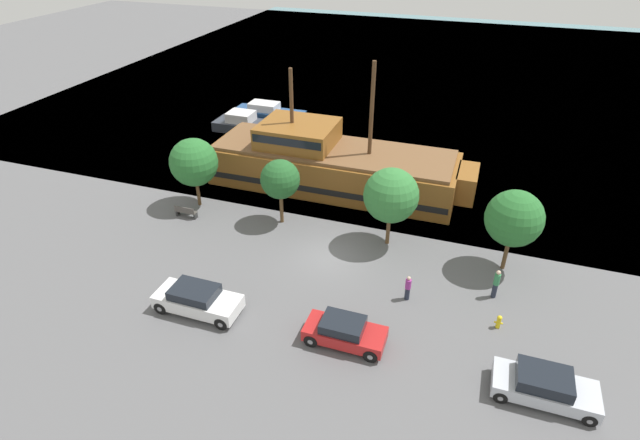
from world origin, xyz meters
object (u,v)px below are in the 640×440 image
object	(u,v)px
fire_hydrant	(499,321)
pedestrian_walking_far	(408,288)
moored_boat_dockside	(269,114)
parked_car_curb_rear	(197,300)
parked_car_curb_mid	(545,386)
pirate_ship	(331,164)
bench_promenade_east	(186,212)
moored_boat_outer	(245,124)
pedestrian_walking_near	(496,284)
parked_car_curb_front	(344,332)

from	to	relation	value
fire_hydrant	pedestrian_walking_far	world-z (taller)	pedestrian_walking_far
moored_boat_dockside	pedestrian_walking_far	world-z (taller)	moored_boat_dockside
moored_boat_dockside	parked_car_curb_rear	distance (m)	28.23
parked_car_curb_mid	fire_hydrant	distance (m)	4.33
pirate_ship	bench_promenade_east	xyz separation A→B (m)	(-7.98, -7.75, -1.36)
parked_car_curb_rear	moored_boat_dockside	bearing A→B (deg)	106.45
fire_hydrant	moored_boat_outer	bearing A→B (deg)	140.32
moored_boat_dockside	pedestrian_walking_near	size ratio (longest dim) A/B	3.99
parked_car_curb_mid	parked_car_curb_rear	size ratio (longest dim) A/B	0.95
fire_hydrant	parked_car_curb_mid	bearing A→B (deg)	-62.98
moored_boat_dockside	parked_car_curb_mid	distance (m)	36.85
parked_car_curb_mid	bench_promenade_east	xyz separation A→B (m)	(-22.73, 8.03, -0.27)
pirate_ship	pedestrian_walking_near	bearing A→B (deg)	-37.45
parked_car_curb_mid	pedestrian_walking_far	xyz separation A→B (m)	(-6.74, 4.52, 0.07)
pedestrian_walking_far	fire_hydrant	bearing A→B (deg)	-7.98
parked_car_curb_front	parked_car_curb_mid	world-z (taller)	parked_car_curb_mid
moored_boat_dockside	bench_promenade_east	size ratio (longest dim) A/B	4.67
pedestrian_walking_far	moored_boat_dockside	bearing A→B (deg)	128.95
pirate_ship	parked_car_curb_rear	bearing A→B (deg)	-98.06
parked_car_curb_front	bench_promenade_east	world-z (taller)	parked_car_curb_front
moored_boat_outer	parked_car_curb_front	world-z (taller)	moored_boat_outer
parked_car_curb_mid	moored_boat_dockside	bearing A→B (deg)	132.69
pirate_ship	pedestrian_walking_near	xyz separation A→B (m)	(12.47, -9.55, -0.88)
moored_boat_outer	pedestrian_walking_far	size ratio (longest dim) A/B	3.93
pedestrian_walking_near	pedestrian_walking_far	distance (m)	4.78
bench_promenade_east	moored_boat_outer	bearing A→B (deg)	101.70
moored_boat_outer	parked_car_curb_rear	xyz separation A→B (m)	(9.00, -23.77, 0.08)
parked_car_curb_front	bench_promenade_east	bearing A→B (deg)	150.59
pirate_ship	fire_hydrant	size ratio (longest dim) A/B	25.69
parked_car_curb_front	parked_car_curb_mid	size ratio (longest dim) A/B	0.91
parked_car_curb_front	fire_hydrant	bearing A→B (deg)	26.39
parked_car_curb_rear	pedestrian_walking_near	bearing A→B (deg)	22.95
moored_boat_outer	parked_car_curb_front	bearing A→B (deg)	-54.17
moored_boat_dockside	fire_hydrant	xyz separation A→B (m)	(23.02, -23.24, -0.26)
pedestrian_walking_near	parked_car_curb_mid	bearing A→B (deg)	-69.88
parked_car_curb_front	fire_hydrant	size ratio (longest dim) A/B	5.16
moored_boat_dockside	parked_car_curb_rear	size ratio (longest dim) A/B	1.56
moored_boat_outer	pedestrian_walking_far	xyz separation A→B (m)	(19.25, -19.26, 0.10)
moored_boat_dockside	parked_car_curb_front	xyz separation A→B (m)	(15.93, -26.76, 0.03)
pirate_ship	parked_car_curb_rear	size ratio (longest dim) A/B	4.30
moored_boat_dockside	pirate_ship	bearing A→B (deg)	-47.84
parked_car_curb_front	fire_hydrant	world-z (taller)	parked_car_curb_front
parked_car_curb_front	moored_boat_dockside	bearing A→B (deg)	120.76
parked_car_curb_mid	bench_promenade_east	size ratio (longest dim) A/B	2.84
pedestrian_walking_near	pedestrian_walking_far	size ratio (longest dim) A/B	1.17
parked_car_curb_front	parked_car_curb_rear	distance (m)	7.94
pirate_ship	pedestrian_walking_near	world-z (taller)	pirate_ship
moored_boat_dockside	fire_hydrant	bearing A→B (deg)	-45.27
parked_car_curb_rear	fire_hydrant	world-z (taller)	parked_car_curb_rear
moored_boat_outer	fire_hydrant	xyz separation A→B (m)	(24.03, -19.94, -0.26)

